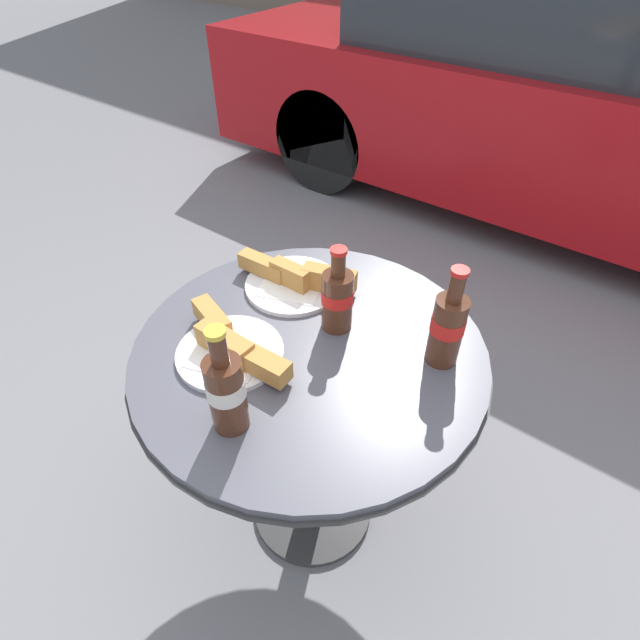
{
  "coord_description": "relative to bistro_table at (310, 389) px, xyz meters",
  "views": [
    {
      "loc": [
        0.49,
        -0.62,
        1.5
      ],
      "look_at": [
        0.0,
        0.04,
        0.77
      ],
      "focal_mm": 28.0,
      "sensor_mm": 36.0,
      "label": 1
    }
  ],
  "objects": [
    {
      "name": "cola_bottle_right",
      "position": [
        0.01,
        -0.25,
        0.24
      ],
      "size": [
        0.07,
        0.07,
        0.24
      ],
      "color": "#4C2819",
      "rests_on": "bistro_table"
    },
    {
      "name": "cola_bottle_center",
      "position": [
        0.25,
        0.14,
        0.24
      ],
      "size": [
        0.07,
        0.07,
        0.24
      ],
      "color": "#4C2819",
      "rests_on": "bistro_table"
    },
    {
      "name": "ground_plane",
      "position": [
        0.0,
        0.0,
        -0.58
      ],
      "size": [
        30.0,
        30.0,
        0.0
      ],
      "primitive_type": "plane",
      "color": "slate"
    },
    {
      "name": "lunch_plate_far",
      "position": [
        -0.16,
        0.15,
        0.17
      ],
      "size": [
        0.31,
        0.24,
        0.07
      ],
      "color": "white",
      "rests_on": "bistro_table"
    },
    {
      "name": "cola_bottle_left",
      "position": [
        0.01,
        0.09,
        0.23
      ],
      "size": [
        0.07,
        0.07,
        0.21
      ],
      "color": "#4C2819",
      "rests_on": "bistro_table"
    },
    {
      "name": "bistro_table",
      "position": [
        0.0,
        0.0,
        0.0
      ],
      "size": [
        0.8,
        0.8,
        0.72
      ],
      "color": "#333333",
      "rests_on": "ground_plane"
    },
    {
      "name": "parked_car",
      "position": [
        0.03,
        2.56,
        0.04
      ],
      "size": [
        4.34,
        1.71,
        1.3
      ],
      "color": "#9E0F14",
      "rests_on": "ground_plane"
    },
    {
      "name": "lunch_plate_near",
      "position": [
        -0.12,
        -0.12,
        0.17
      ],
      "size": [
        0.31,
        0.23,
        0.07
      ],
      "color": "white",
      "rests_on": "bistro_table"
    }
  ]
}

